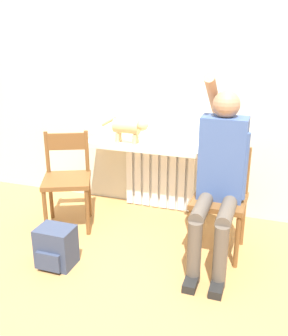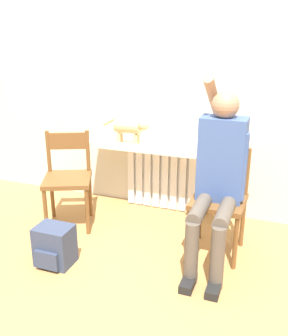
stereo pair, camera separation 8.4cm
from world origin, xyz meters
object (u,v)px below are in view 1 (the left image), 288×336
object	(u,v)px
cat	(129,127)
chair_right	(220,198)
chair_left	(67,178)
backpack	(56,247)
person	(220,171)

from	to	relation	value
cat	chair_right	bearing A→B (deg)	-25.51
chair_left	backpack	distance (m)	0.73
chair_right	person	distance (m)	0.29
chair_left	backpack	bearing A→B (deg)	-93.45
chair_left	person	distance (m)	1.38
chair_right	backpack	distance (m)	1.32
chair_left	chair_right	bearing A→B (deg)	-23.86
chair_left	chair_right	size ratio (longest dim) A/B	1.00
chair_left	backpack	world-z (taller)	chair_left
chair_right	cat	size ratio (longest dim) A/B	1.82
chair_right	cat	bearing A→B (deg)	155.78
chair_left	person	xyz separation A→B (m)	(1.35, -0.11, 0.26)
chair_left	chair_right	distance (m)	1.35
chair_left	cat	size ratio (longest dim) A/B	1.82
backpack	chair_left	bearing A→B (deg)	110.55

